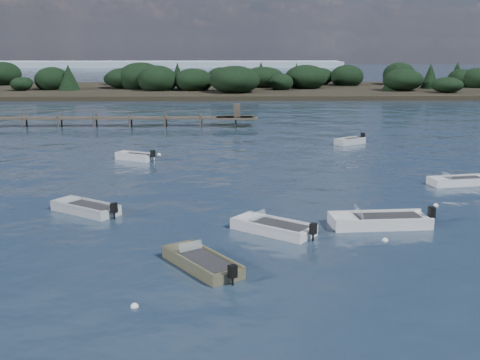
{
  "coord_description": "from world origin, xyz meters",
  "views": [
    {
      "loc": [
        2.81,
        -24.88,
        9.9
      ],
      "look_at": [
        3.65,
        14.0,
        1.0
      ],
      "focal_mm": 45.0,
      "sensor_mm": 36.0,
      "label": 1
    }
  ],
  "objects_px": {
    "dinghy_mid_white_b": "(458,182)",
    "jetty": "(24,118)",
    "tender_far_grey_b": "(350,142)",
    "dinghy_mid_grey": "(86,210)",
    "dinghy_near_olive": "(202,264)",
    "dinghy_mid_white_a": "(379,223)",
    "dinghy_extra_a": "(273,229)",
    "tender_far_white": "(135,158)"
  },
  "relations": [
    {
      "from": "dinghy_mid_white_a",
      "to": "tender_far_grey_b",
      "type": "distance_m",
      "value": 27.83
    },
    {
      "from": "dinghy_mid_white_a",
      "to": "dinghy_mid_grey",
      "type": "distance_m",
      "value": 17.14
    },
    {
      "from": "tender_far_white",
      "to": "dinghy_near_olive",
      "type": "bearing_deg",
      "value": -75.14
    },
    {
      "from": "tender_far_grey_b",
      "to": "dinghy_mid_grey",
      "type": "xyz_separation_m",
      "value": [
        -20.78,
        -24.47,
        -0.01
      ]
    },
    {
      "from": "dinghy_mid_white_b",
      "to": "jetty",
      "type": "relative_size",
      "value": 0.07
    },
    {
      "from": "dinghy_mid_white_b",
      "to": "tender_far_white",
      "type": "height_order",
      "value": "tender_far_white"
    },
    {
      "from": "dinghy_mid_white_b",
      "to": "dinghy_near_olive",
      "type": "height_order",
      "value": "dinghy_near_olive"
    },
    {
      "from": "dinghy_mid_white_b",
      "to": "dinghy_mid_grey",
      "type": "xyz_separation_m",
      "value": [
        -25.0,
        -6.75,
        0.01
      ]
    },
    {
      "from": "tender_far_white",
      "to": "dinghy_mid_white_b",
      "type": "bearing_deg",
      "value": -21.84
    },
    {
      "from": "dinghy_mid_white_a",
      "to": "dinghy_mid_grey",
      "type": "xyz_separation_m",
      "value": [
        -16.86,
        3.08,
        -0.02
      ]
    },
    {
      "from": "tender_far_white",
      "to": "jetty",
      "type": "distance_m",
      "value": 27.17
    },
    {
      "from": "dinghy_mid_white_a",
      "to": "dinghy_extra_a",
      "type": "distance_m",
      "value": 6.03
    },
    {
      "from": "dinghy_near_olive",
      "to": "dinghy_mid_grey",
      "type": "height_order",
      "value": "dinghy_near_olive"
    },
    {
      "from": "dinghy_mid_white_a",
      "to": "tender_far_white",
      "type": "bearing_deg",
      "value": 129.81
    },
    {
      "from": "tender_far_grey_b",
      "to": "tender_far_white",
      "type": "height_order",
      "value": "tender_far_white"
    },
    {
      "from": "dinghy_mid_white_a",
      "to": "dinghy_extra_a",
      "type": "height_order",
      "value": "dinghy_mid_white_a"
    },
    {
      "from": "dinghy_near_olive",
      "to": "dinghy_mid_grey",
      "type": "distance_m",
      "value": 11.73
    },
    {
      "from": "dinghy_near_olive",
      "to": "dinghy_mid_white_a",
      "type": "distance_m",
      "value": 11.33
    },
    {
      "from": "dinghy_near_olive",
      "to": "tender_far_white",
      "type": "relative_size",
      "value": 1.29
    },
    {
      "from": "dinghy_near_olive",
      "to": "tender_far_grey_b",
      "type": "bearing_deg",
      "value": 68.17
    },
    {
      "from": "dinghy_mid_grey",
      "to": "dinghy_near_olive",
      "type": "bearing_deg",
      "value": -51.47
    },
    {
      "from": "dinghy_mid_white_b",
      "to": "dinghy_near_olive",
      "type": "distance_m",
      "value": 23.8
    },
    {
      "from": "tender_far_grey_b",
      "to": "jetty",
      "type": "relative_size",
      "value": 0.05
    },
    {
      "from": "tender_far_grey_b",
      "to": "jetty",
      "type": "xyz_separation_m",
      "value": [
        -36.85,
        13.65,
        0.81
      ]
    },
    {
      "from": "jetty",
      "to": "dinghy_extra_a",
      "type": "bearing_deg",
      "value": -57.38
    },
    {
      "from": "dinghy_mid_white_b",
      "to": "dinghy_extra_a",
      "type": "xyz_separation_m",
      "value": [
        -14.09,
        -10.78,
        0.01
      ]
    },
    {
      "from": "dinghy_near_olive",
      "to": "dinghy_extra_a",
      "type": "bearing_deg",
      "value": 54.97
    },
    {
      "from": "dinghy_mid_grey",
      "to": "dinghy_mid_white_b",
      "type": "bearing_deg",
      "value": 15.1
    },
    {
      "from": "dinghy_mid_grey",
      "to": "jetty",
      "type": "distance_m",
      "value": 41.38
    },
    {
      "from": "dinghy_mid_white_b",
      "to": "dinghy_mid_grey",
      "type": "distance_m",
      "value": 25.9
    },
    {
      "from": "dinghy_near_olive",
      "to": "dinghy_mid_grey",
      "type": "xyz_separation_m",
      "value": [
        -7.31,
        9.17,
        0.01
      ]
    },
    {
      "from": "dinghy_near_olive",
      "to": "dinghy_extra_a",
      "type": "xyz_separation_m",
      "value": [
        3.6,
        5.14,
        0.01
      ]
    },
    {
      "from": "tender_far_grey_b",
      "to": "dinghy_mid_grey",
      "type": "relative_size",
      "value": 0.76
    },
    {
      "from": "dinghy_mid_white_a",
      "to": "dinghy_mid_grey",
      "type": "relative_size",
      "value": 1.31
    },
    {
      "from": "dinghy_mid_white_b",
      "to": "tender_far_white",
      "type": "distance_m",
      "value": 26.42
    },
    {
      "from": "dinghy_near_olive",
      "to": "jetty",
      "type": "xyz_separation_m",
      "value": [
        -23.38,
        47.29,
        0.83
      ]
    },
    {
      "from": "tender_far_grey_b",
      "to": "dinghy_mid_white_a",
      "type": "bearing_deg",
      "value": -98.09
    },
    {
      "from": "jetty",
      "to": "dinghy_near_olive",
      "type": "bearing_deg",
      "value": -63.7
    },
    {
      "from": "tender_far_white",
      "to": "jetty",
      "type": "relative_size",
      "value": 0.06
    },
    {
      "from": "dinghy_mid_white_a",
      "to": "dinghy_near_olive",
      "type": "bearing_deg",
      "value": -147.49
    },
    {
      "from": "tender_far_white",
      "to": "dinghy_extra_a",
      "type": "distance_m",
      "value": 23.1
    },
    {
      "from": "tender_far_grey_b",
      "to": "dinghy_mid_grey",
      "type": "height_order",
      "value": "tender_far_grey_b"
    }
  ]
}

